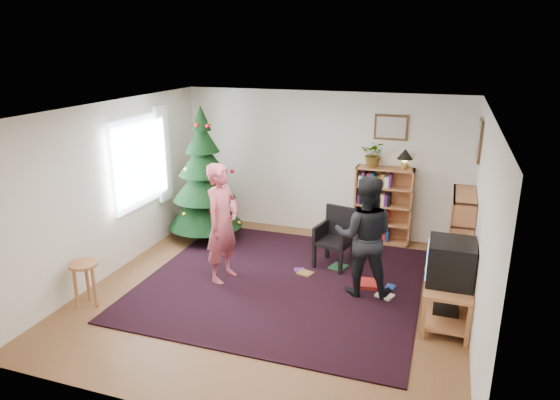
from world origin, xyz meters
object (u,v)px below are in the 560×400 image
(bookshelf_right, at_px, (460,237))
(table_lamp, at_px, (405,155))
(picture_back, at_px, (391,127))
(person_by_chair, at_px, (364,236))
(christmas_tree, at_px, (204,185))
(crt_tv, at_px, (451,262))
(stool, at_px, (84,273))
(bookshelf_back, at_px, (383,204))
(armchair, at_px, (336,235))
(potted_plant, at_px, (374,154))
(person_standing, at_px, (222,223))
(tv_stand, at_px, (447,298))
(picture_right, at_px, (480,140))

(bookshelf_right, bearing_deg, table_lamp, 38.99)
(picture_back, distance_m, person_by_chair, 2.38)
(picture_back, xyz_separation_m, christmas_tree, (-2.95, -0.98, -0.99))
(crt_tv, relative_size, stool, 0.97)
(stool, bearing_deg, bookshelf_back, 46.17)
(bookshelf_back, distance_m, bookshelf_right, 1.67)
(christmas_tree, xyz_separation_m, armchair, (2.38, -0.34, -0.47))
(bookshelf_right, bearing_deg, potted_plant, 51.28)
(crt_tv, xyz_separation_m, armchair, (-1.65, 1.20, -0.32))
(christmas_tree, bearing_deg, picture_back, 18.28)
(table_lamp, bearing_deg, armchair, -125.55)
(picture_back, distance_m, bookshelf_right, 2.17)
(potted_plant, bearing_deg, bookshelf_back, 0.00)
(bookshelf_right, xyz_separation_m, person_standing, (-3.18, -1.05, 0.20))
(table_lamp, bearing_deg, person_standing, -135.86)
(picture_back, relative_size, potted_plant, 1.26)
(table_lamp, bearing_deg, crt_tv, -71.43)
(picture_back, relative_size, person_standing, 0.32)
(picture_back, bearing_deg, bookshelf_right, -47.02)
(tv_stand, bearing_deg, armchair, 143.85)
(christmas_tree, height_order, person_by_chair, christmas_tree)
(person_by_chair, bearing_deg, christmas_tree, -28.54)
(picture_right, bearing_deg, table_lamp, 150.88)
(armchair, height_order, person_by_chair, person_by_chair)
(bookshelf_back, bearing_deg, picture_back, 75.72)
(bookshelf_back, bearing_deg, potted_plant, 180.00)
(picture_right, xyz_separation_m, potted_plant, (-1.56, 0.59, -0.43))
(bookshelf_back, distance_m, table_lamp, 0.92)
(bookshelf_back, height_order, table_lamp, table_lamp)
(person_by_chair, bearing_deg, stool, 16.61)
(picture_right, distance_m, tv_stand, 2.43)
(tv_stand, relative_size, stool, 1.62)
(picture_right, bearing_deg, armchair, -162.73)
(christmas_tree, xyz_separation_m, potted_plant, (2.72, 0.84, 0.56))
(crt_tv, bearing_deg, picture_right, 81.83)
(potted_plant, bearing_deg, picture_back, 29.94)
(picture_right, bearing_deg, person_standing, -154.26)
(stool, bearing_deg, bookshelf_right, 26.99)
(picture_back, distance_m, person_standing, 3.25)
(person_standing, bearing_deg, table_lamp, -35.44)
(picture_back, xyz_separation_m, stool, (-3.35, -3.59, -1.48))
(picture_back, height_order, stool, picture_back)
(table_lamp, bearing_deg, stool, -136.31)
(picture_right, xyz_separation_m, table_lamp, (-1.06, 0.59, -0.42))
(crt_tv, xyz_separation_m, table_lamp, (-0.80, 2.39, 0.73))
(stool, height_order, person_standing, person_standing)
(bookshelf_back, relative_size, stool, 2.16)
(person_by_chair, xyz_separation_m, table_lamp, (0.29, 1.96, 0.70))
(bookshelf_right, distance_m, person_by_chair, 1.48)
(bookshelf_right, height_order, person_standing, person_standing)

